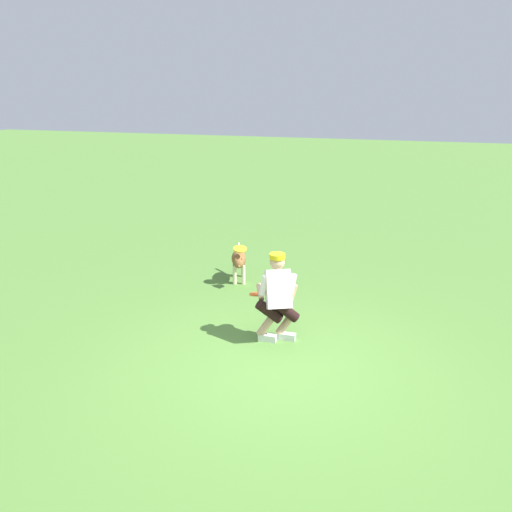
% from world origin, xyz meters
% --- Properties ---
extents(ground_plane, '(60.00, 60.00, 0.00)m').
position_xyz_m(ground_plane, '(0.00, 0.00, 0.00)').
color(ground_plane, '#528137').
extents(person, '(0.70, 0.51, 1.29)m').
position_xyz_m(person, '(0.25, -0.78, 0.70)').
color(person, silver).
rests_on(person, ground_plane).
extents(dog, '(0.46, 1.04, 0.60)m').
position_xyz_m(dog, '(1.53, -2.90, 0.41)').
color(dog, brown).
rests_on(dog, ground_plane).
extents(frisbee_flying, '(0.29, 0.28, 0.09)m').
position_xyz_m(frisbee_flying, '(1.44, -2.70, 0.70)').
color(frisbee_flying, yellow).
extents(frisbee_held, '(0.26, 0.26, 0.08)m').
position_xyz_m(frisbee_held, '(0.60, -0.96, 0.61)').
color(frisbee_held, '#E6511A').
rests_on(frisbee_held, person).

